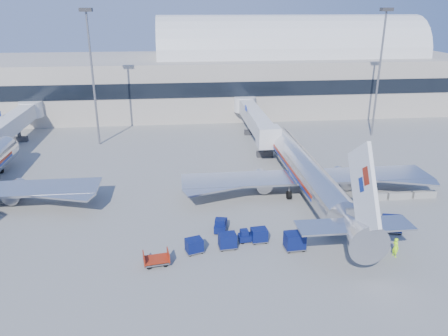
{
  "coord_description": "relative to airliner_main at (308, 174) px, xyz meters",
  "views": [
    {
      "loc": [
        -6.23,
        -45.54,
        22.95
      ],
      "look_at": [
        -0.56,
        6.0,
        3.59
      ],
      "focal_mm": 35.0,
      "sensor_mm": 36.0,
      "label": 1
    }
  ],
  "objects": [
    {
      "name": "tug_lead",
      "position": [
        -9.46,
        -10.83,
        -2.32
      ],
      "size": [
        2.11,
        1.17,
        1.33
      ],
      "rotation": [
        0.0,
        0.0,
        0.08
      ],
      "color": "#0A134B",
      "rests_on": "ground"
    },
    {
      "name": "cart_train_b",
      "position": [
        -11.68,
        -11.93,
        -2.07
      ],
      "size": [
        1.93,
        1.54,
        1.6
      ],
      "rotation": [
        0.0,
        0.0,
        0.09
      ],
      "color": "#0A134B",
      "rests_on": "ground"
    },
    {
      "name": "cart_train_c",
      "position": [
        -15.04,
        -12.42,
        -2.13
      ],
      "size": [
        1.99,
        1.72,
        1.49
      ],
      "rotation": [
        0.0,
        0.0,
        0.3
      ],
      "color": "#0A134B",
      "rests_on": "ground"
    },
    {
      "name": "barrier_mid",
      "position": [
        11.3,
        -2.51,
        -2.48
      ],
      "size": [
        3.0,
        0.55,
        0.9
      ],
      "primitive_type": "cube",
      "color": "#9E9E96",
      "rests_on": "ground"
    },
    {
      "name": "terminal",
      "position": [
        -23.6,
        51.46,
        4.6
      ],
      "size": [
        170.0,
        28.15,
        21.0
      ],
      "color": "#B2AA9E",
      "rests_on": "ground"
    },
    {
      "name": "tug_right",
      "position": [
        -0.32,
        -9.42,
        -2.3
      ],
      "size": [
        2.32,
        1.58,
        1.38
      ],
      "rotation": [
        0.0,
        0.0,
        -0.27
      ],
      "color": "#0A134B",
      "rests_on": "ground"
    },
    {
      "name": "tug_left",
      "position": [
        -12.02,
        -8.29,
        -2.19
      ],
      "size": [
        1.72,
        2.67,
        1.61
      ],
      "rotation": [
        0.0,
        0.0,
        1.36
      ],
      "color": "#0A134B",
      "rests_on": "ground"
    },
    {
      "name": "cart_solo_far",
      "position": [
        6.31,
        -10.49,
        -1.98
      ],
      "size": [
        2.34,
        2.0,
        1.78
      ],
      "rotation": [
        0.0,
        0.0,
        -0.25
      ],
      "color": "#0A134B",
      "rests_on": "ground"
    },
    {
      "name": "ramp_worker",
      "position": [
        4.32,
        -15.24,
        -1.93
      ],
      "size": [
        0.64,
        0.82,
        2.0
      ],
      "primitive_type": "imported",
      "rotation": [
        0.0,
        0.0,
        1.82
      ],
      "color": "#A6FF1A",
      "rests_on": "ground"
    },
    {
      "name": "mast_west",
      "position": [
        -30.0,
        25.49,
        11.87
      ],
      "size": [
        2.0,
        1.2,
        22.6
      ],
      "color": "slate",
      "rests_on": "ground"
    },
    {
      "name": "barrier_near",
      "position": [
        8.0,
        -2.51,
        -2.48
      ],
      "size": [
        3.0,
        0.55,
        0.9
      ],
      "primitive_type": "cube",
      "color": "#9E9E96",
      "rests_on": "ground"
    },
    {
      "name": "barrier_far",
      "position": [
        14.6,
        -2.51,
        -2.48
      ],
      "size": [
        3.0,
        0.55,
        0.9
      ],
      "primitive_type": "cube",
      "color": "#9E9E96",
      "rests_on": "ground"
    },
    {
      "name": "jetbridge_near",
      "position": [
        -2.4,
        26.3,
        1.0
      ],
      "size": [
        4.4,
        27.5,
        6.25
      ],
      "color": "silver",
      "rests_on": "ground"
    },
    {
      "name": "cart_train_a",
      "position": [
        -8.3,
        -11.06,
        -2.13
      ],
      "size": [
        1.81,
        1.45,
        1.5
      ],
      "rotation": [
        0.0,
        0.0,
        0.09
      ],
      "color": "#0A134B",
      "rests_on": "ground"
    },
    {
      "name": "mast_east",
      "position": [
        20.0,
        25.49,
        11.87
      ],
      "size": [
        2.0,
        1.2,
        22.6
      ],
      "color": "slate",
      "rests_on": "ground"
    },
    {
      "name": "cart_open_red",
      "position": [
        -18.66,
        -14.15,
        -2.47
      ],
      "size": [
        2.62,
        2.02,
        0.64
      ],
      "rotation": [
        0.0,
        0.0,
        0.15
      ],
      "color": "slate",
      "rests_on": "ground"
    },
    {
      "name": "ground",
      "position": [
        -10.0,
        -4.51,
        -2.93
      ],
      "size": [
        260.0,
        260.0,
        0.0
      ],
      "primitive_type": "plane",
      "color": "gray",
      "rests_on": "ground"
    },
    {
      "name": "jetbridge_mid",
      "position": [
        -44.4,
        26.3,
        1.0
      ],
      "size": [
        4.4,
        27.5,
        6.25
      ],
      "color": "silver",
      "rests_on": "ground"
    },
    {
      "name": "cart_solo_near",
      "position": [
        -5.06,
        -12.91,
        -1.96
      ],
      "size": [
        2.16,
        1.71,
        1.81
      ],
      "rotation": [
        0.0,
        0.0,
        0.07
      ],
      "color": "#0A134B",
      "rests_on": "ground"
    },
    {
      "name": "airliner_main",
      "position": [
        0.0,
        0.0,
        0.0
      ],
      "size": [
        32.0,
        37.26,
        12.07
      ],
      "color": "silver",
      "rests_on": "ground"
    }
  ]
}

